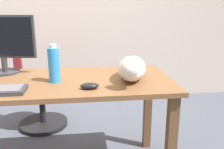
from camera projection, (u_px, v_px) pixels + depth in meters
The scene contains 6 objects.
desk at pixel (49, 94), 1.64m from camera, with size 1.65×0.68×0.72m.
office_chair at pixel (36, 90), 2.41m from camera, with size 0.49×0.48×0.91m.
monitor at pixel (2, 42), 1.73m from camera, with size 0.48×0.20×0.41m.
cat at pixel (132, 68), 1.60m from camera, with size 0.28×0.59×0.20m.
computer_mouse at pixel (90, 86), 1.44m from camera, with size 0.11×0.06×0.04m, color black.
water_bottle at pixel (54, 65), 1.56m from camera, with size 0.07×0.07×0.24m.
Camera 1 is at (0.23, -1.58, 1.19)m, focal length 39.20 mm.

